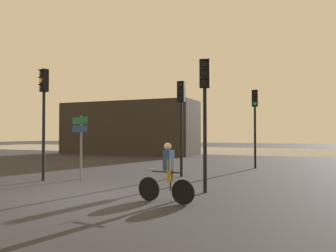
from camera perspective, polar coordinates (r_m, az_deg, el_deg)
ground_plane at (r=10.24m, az=-13.81°, el=-11.80°), size 120.00×120.00×0.00m
water_strip at (r=36.99m, az=13.42°, el=-4.21°), size 80.00×16.00×0.01m
distant_building at (r=30.43m, az=-6.89°, el=-0.37°), size 12.70×4.00×4.77m
traffic_light_far_right at (r=18.32m, az=14.90°, el=2.10°), size 0.34×0.36×4.24m
traffic_light_near_right at (r=10.48m, az=6.43°, el=4.60°), size 0.36×0.38×4.23m
traffic_light_center at (r=14.28m, az=2.32°, el=2.81°), size 0.32×0.34×4.16m
traffic_light_near_left at (r=13.98m, az=-20.81°, el=3.75°), size 0.38×0.40×4.44m
direction_sign_post at (r=13.92m, az=-15.01°, el=-1.59°), size 1.04×0.41×2.60m
cyclist at (r=8.89m, az=-0.08°, el=-8.09°), size 1.71×0.46×1.62m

